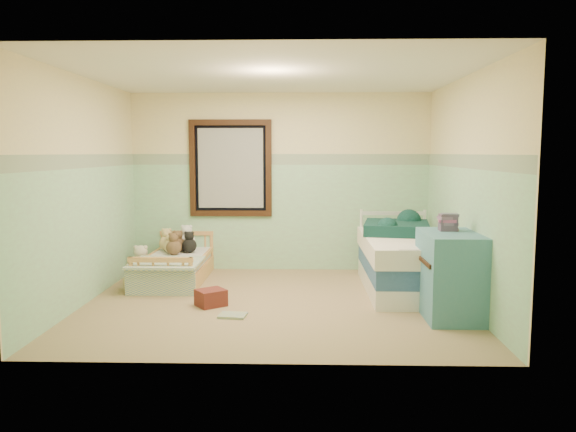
{
  "coord_description": "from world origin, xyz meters",
  "views": [
    {
      "loc": [
        0.33,
        -6.0,
        1.67
      ],
      "look_at": [
        0.15,
        0.35,
        0.94
      ],
      "focal_mm": 34.38,
      "sensor_mm": 36.0,
      "label": 1
    }
  ],
  "objects_px": {
    "plush_floor_cream": "(141,266)",
    "floor_book": "(233,315)",
    "plush_floor_tan": "(132,281)",
    "red_pillow": "(211,298)",
    "dresser": "(450,275)",
    "twin_bed_frame": "(404,282)",
    "toddler_bed_frame": "(176,273)"
  },
  "relations": [
    {
      "from": "plush_floor_tan",
      "to": "dresser",
      "type": "bearing_deg",
      "value": -15.6
    },
    {
      "from": "twin_bed_frame",
      "to": "red_pillow",
      "type": "height_order",
      "value": "twin_bed_frame"
    },
    {
      "from": "twin_bed_frame",
      "to": "dresser",
      "type": "xyz_separation_m",
      "value": [
        0.27,
        -1.06,
        0.32
      ]
    },
    {
      "from": "dresser",
      "to": "twin_bed_frame",
      "type": "bearing_deg",
      "value": 104.28
    },
    {
      "from": "plush_floor_tan",
      "to": "red_pillow",
      "type": "distance_m",
      "value": 1.27
    },
    {
      "from": "toddler_bed_frame",
      "to": "plush_floor_tan",
      "type": "xyz_separation_m",
      "value": [
        -0.41,
        -0.52,
        0.01
      ]
    },
    {
      "from": "dresser",
      "to": "floor_book",
      "type": "height_order",
      "value": "dresser"
    },
    {
      "from": "twin_bed_frame",
      "to": "floor_book",
      "type": "bearing_deg",
      "value": -149.97
    },
    {
      "from": "plush_floor_cream",
      "to": "floor_book",
      "type": "xyz_separation_m",
      "value": [
        1.48,
        -1.83,
        -0.13
      ]
    },
    {
      "from": "plush_floor_cream",
      "to": "plush_floor_tan",
      "type": "bearing_deg",
      "value": -81.46
    },
    {
      "from": "toddler_bed_frame",
      "to": "plush_floor_tan",
      "type": "distance_m",
      "value": 0.67
    },
    {
      "from": "dresser",
      "to": "red_pillow",
      "type": "distance_m",
      "value": 2.54
    },
    {
      "from": "plush_floor_tan",
      "to": "red_pillow",
      "type": "relative_size",
      "value": 0.76
    },
    {
      "from": "toddler_bed_frame",
      "to": "plush_floor_tan",
      "type": "bearing_deg",
      "value": -128.24
    },
    {
      "from": "toddler_bed_frame",
      "to": "dresser",
      "type": "bearing_deg",
      "value": -25.69
    },
    {
      "from": "plush_floor_tan",
      "to": "dresser",
      "type": "xyz_separation_m",
      "value": [
        3.58,
        -1.0,
        0.32
      ]
    },
    {
      "from": "floor_book",
      "to": "dresser",
      "type": "bearing_deg",
      "value": 8.27
    },
    {
      "from": "plush_floor_cream",
      "to": "floor_book",
      "type": "relative_size",
      "value": 1.04
    },
    {
      "from": "plush_floor_tan",
      "to": "plush_floor_cream",
      "type": "bearing_deg",
      "value": 98.54
    },
    {
      "from": "dresser",
      "to": "red_pillow",
      "type": "bearing_deg",
      "value": 172.51
    },
    {
      "from": "toddler_bed_frame",
      "to": "twin_bed_frame",
      "type": "relative_size",
      "value": 0.84
    },
    {
      "from": "twin_bed_frame",
      "to": "plush_floor_cream",
      "type": "bearing_deg",
      "value": 168.29
    },
    {
      "from": "toddler_bed_frame",
      "to": "floor_book",
      "type": "xyz_separation_m",
      "value": [
        0.95,
        -1.59,
        -0.09
      ]
    },
    {
      "from": "plush_floor_cream",
      "to": "toddler_bed_frame",
      "type": "bearing_deg",
      "value": -24.91
    },
    {
      "from": "twin_bed_frame",
      "to": "red_pillow",
      "type": "xyz_separation_m",
      "value": [
        -2.23,
        -0.73,
        -0.02
      ]
    },
    {
      "from": "twin_bed_frame",
      "to": "red_pillow",
      "type": "distance_m",
      "value": 2.35
    },
    {
      "from": "red_pillow",
      "to": "floor_book",
      "type": "relative_size",
      "value": 1.05
    },
    {
      "from": "plush_floor_cream",
      "to": "red_pillow",
      "type": "distance_m",
      "value": 1.87
    },
    {
      "from": "plush_floor_tan",
      "to": "floor_book",
      "type": "bearing_deg",
      "value": -37.9
    },
    {
      "from": "red_pillow",
      "to": "dresser",
      "type": "bearing_deg",
      "value": -7.49
    },
    {
      "from": "plush_floor_tan",
      "to": "floor_book",
      "type": "xyz_separation_m",
      "value": [
        1.37,
        -1.06,
        -0.1
      ]
    },
    {
      "from": "twin_bed_frame",
      "to": "floor_book",
      "type": "distance_m",
      "value": 2.25
    }
  ]
}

